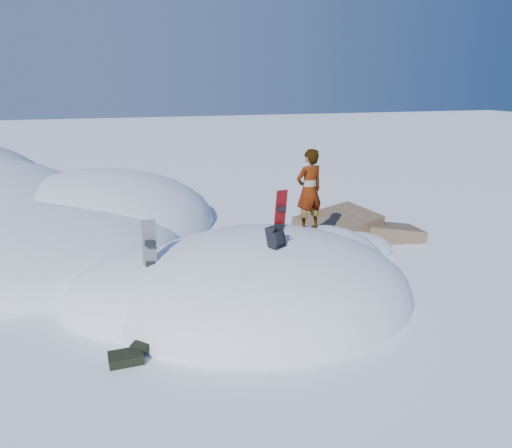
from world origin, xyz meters
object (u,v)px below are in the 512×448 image
object	(u,v)px
snowboard_red	(280,219)
snowboard_dark	(150,256)
backpack	(276,237)
person	(309,190)

from	to	relation	value
snowboard_red	snowboard_dark	bearing A→B (deg)	-176.56
snowboard_red	backpack	bearing A→B (deg)	-121.60
snowboard_dark	backpack	world-z (taller)	snowboard_dark
backpack	snowboard_dark	bearing A→B (deg)	132.87
snowboard_red	person	bearing A→B (deg)	5.53
snowboard_red	backpack	distance (m)	1.56
snowboard_red	snowboard_dark	xyz separation A→B (m)	(-3.12, -0.64, -0.35)
snowboard_dark	backpack	xyz separation A→B (m)	(2.50, -0.78, 0.40)
snowboard_dark	person	world-z (taller)	person
person	snowboard_dark	bearing A→B (deg)	-1.02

